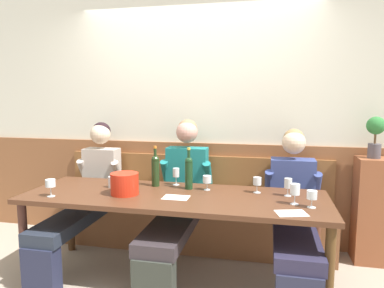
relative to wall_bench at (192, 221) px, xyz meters
name	(u,v)px	position (x,y,z in m)	size (l,w,h in m)	color
ground_plane	(170,288)	(0.00, -0.83, -0.29)	(6.80, 6.80, 0.02)	tan
room_wall_back	(197,112)	(0.00, 0.26, 1.12)	(6.80, 0.08, 2.80)	silver
wood_wainscot_panel	(196,192)	(0.00, 0.21, 0.25)	(6.80, 0.03, 1.07)	brown
wall_bench	(192,221)	(0.00, 0.00, 0.00)	(2.82, 0.42, 0.94)	brown
dining_table	(174,203)	(0.00, -0.69, 0.40)	(2.52, 0.84, 0.75)	#502D1B
person_left_seat	(86,191)	(-0.99, -0.37, 0.35)	(0.47, 1.28, 1.29)	#23273F
person_center_left_seat	(179,196)	(-0.04, -0.37, 0.36)	(0.51, 1.28, 1.34)	#31352F
person_right_seat	(294,206)	(0.99, -0.37, 0.34)	(0.52, 1.28, 1.26)	#272940
ice_bucket	(125,184)	(-0.41, -0.77, 0.56)	(0.23, 0.23, 0.18)	red
wine_bottle_amber_mid	(155,169)	(-0.24, -0.45, 0.62)	(0.07, 0.07, 0.37)	#203518
wine_bottle_green_tall	(189,171)	(0.08, -0.48, 0.63)	(0.07, 0.07, 0.37)	#18381C
wine_glass_center_rear	(295,190)	(0.97, -0.76, 0.58)	(0.07, 0.07, 0.16)	silver
wine_glass_near_bucket	(176,173)	(-0.07, -0.37, 0.58)	(0.06, 0.06, 0.16)	silver
wine_glass_by_bottle	(207,180)	(0.24, -0.49, 0.56)	(0.07, 0.07, 0.13)	silver
wine_glass_mid_right	(312,196)	(1.08, -0.81, 0.56)	(0.07, 0.07, 0.13)	silver
wine_glass_left_end	(50,184)	(-0.97, -0.96, 0.57)	(0.08, 0.08, 0.14)	silver
wine_glass_mid_left	(257,182)	(0.67, -0.48, 0.56)	(0.07, 0.07, 0.13)	silver
wine_glass_center_front	(288,184)	(0.93, -0.53, 0.57)	(0.06, 0.06, 0.15)	silver
water_tumbler_left	(112,182)	(-0.61, -0.58, 0.52)	(0.07, 0.07, 0.10)	silver
tasting_sheet_left_guest	(176,197)	(0.04, -0.77, 0.47)	(0.21, 0.15, 0.00)	white
tasting_sheet_right_guest	(291,213)	(0.93, -0.98, 0.47)	(0.21, 0.15, 0.00)	white
corner_pedestal	(370,210)	(1.71, 0.03, 0.22)	(0.28, 0.28, 1.00)	brown
potted_plant	(375,133)	(1.71, 0.03, 0.95)	(0.16, 0.16, 0.38)	#524B51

